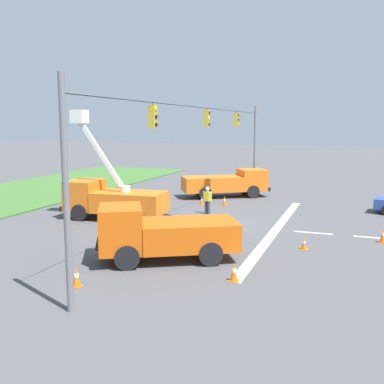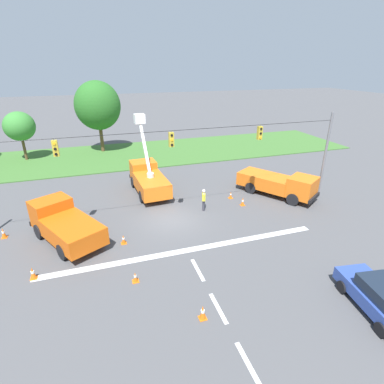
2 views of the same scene
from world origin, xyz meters
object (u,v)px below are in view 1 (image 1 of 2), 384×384
(traffic_cone_near_bucket, at_px, (76,277))
(road_worker, at_px, (207,199))
(utility_truck_support_far, at_px, (228,183))
(traffic_cone_foreground_left, at_px, (222,237))
(traffic_cone_foreground_right, at_px, (234,272))
(utility_truck_bucket_lift, at_px, (111,197))
(traffic_cone_lane_edge_b, at_px, (224,201))
(traffic_cone_lane_edge_a, at_px, (383,235))
(traffic_cone_mid_right, at_px, (202,201))
(traffic_cone_mid_left, at_px, (304,244))
(utility_truck_support_near, at_px, (161,233))

(traffic_cone_near_bucket, bearing_deg, road_worker, -1.12)
(utility_truck_support_far, bearing_deg, traffic_cone_near_bucket, -178.95)
(traffic_cone_foreground_left, height_order, traffic_cone_foreground_right, traffic_cone_foreground_right)
(utility_truck_support_far, relative_size, road_worker, 3.89)
(road_worker, xyz_separation_m, traffic_cone_near_bucket, (-13.98, 0.27, -0.64))
(utility_truck_bucket_lift, height_order, traffic_cone_lane_edge_b, utility_truck_bucket_lift)
(traffic_cone_lane_edge_a, xyz_separation_m, traffic_cone_lane_edge_b, (7.08, 10.05, -0.03))
(utility_truck_bucket_lift, xyz_separation_m, traffic_cone_mid_right, (6.39, -3.61, -1.06))
(traffic_cone_foreground_right, xyz_separation_m, traffic_cone_mid_right, (14.47, 6.23, -0.06))
(traffic_cone_mid_right, distance_m, traffic_cone_lane_edge_b, 1.62)
(utility_truck_support_far, distance_m, traffic_cone_foreground_right, 19.42)
(traffic_cone_foreground_right, bearing_deg, traffic_cone_mid_left, -20.55)
(utility_truck_bucket_lift, xyz_separation_m, traffic_cone_lane_edge_a, (-0.34, -15.24, -0.98))
(traffic_cone_lane_edge_a, bearing_deg, utility_truck_support_near, 124.80)
(utility_truck_support_near, xyz_separation_m, traffic_cone_foreground_right, (-1.50, -3.57, -0.82))
(traffic_cone_foreground_right, distance_m, traffic_cone_lane_edge_b, 15.52)
(road_worker, bearing_deg, utility_truck_bucket_lift, 124.26)
(utility_truck_bucket_lift, distance_m, utility_truck_support_near, 9.09)
(traffic_cone_near_bucket, bearing_deg, traffic_cone_lane_edge_a, -45.78)
(road_worker, xyz_separation_m, traffic_cone_mid_right, (2.98, 1.41, -0.71))
(traffic_cone_foreground_left, bearing_deg, traffic_cone_foreground_right, -158.68)
(traffic_cone_mid_right, height_order, traffic_cone_lane_edge_a, traffic_cone_lane_edge_a)
(utility_truck_support_near, height_order, traffic_cone_foreground_right, utility_truck_support_near)
(traffic_cone_mid_left, bearing_deg, traffic_cone_lane_edge_a, -53.63)
(traffic_cone_foreground_right, bearing_deg, utility_truck_support_far, 16.43)
(traffic_cone_mid_right, bearing_deg, traffic_cone_near_bucket, -176.17)
(utility_truck_support_near, xyz_separation_m, traffic_cone_mid_left, (3.69, -5.52, -0.90))
(traffic_cone_lane_edge_a, distance_m, traffic_cone_lane_edge_b, 12.29)
(traffic_cone_foreground_right, bearing_deg, road_worker, 22.78)
(utility_truck_bucket_lift, xyz_separation_m, road_worker, (3.42, -5.01, -0.35))
(traffic_cone_foreground_left, bearing_deg, utility_truck_bucket_lift, 68.64)
(utility_truck_bucket_lift, relative_size, traffic_cone_lane_edge_b, 9.32)
(traffic_cone_mid_right, xyz_separation_m, traffic_cone_lane_edge_a, (-6.74, -11.63, 0.08))
(traffic_cone_foreground_left, bearing_deg, road_worker, 23.88)
(utility_truck_bucket_lift, distance_m, traffic_cone_near_bucket, 11.62)
(traffic_cone_mid_left, relative_size, traffic_cone_lane_edge_a, 0.79)
(utility_truck_bucket_lift, distance_m, road_worker, 6.08)
(utility_truck_support_near, height_order, traffic_cone_lane_edge_b, utility_truck_support_near)
(road_worker, height_order, traffic_cone_foreground_left, road_worker)
(traffic_cone_foreground_right, bearing_deg, traffic_cone_lane_edge_b, 17.44)
(traffic_cone_mid_right, bearing_deg, road_worker, -154.72)
(utility_truck_bucket_lift, relative_size, utility_truck_support_near, 1.03)
(utility_truck_bucket_lift, bearing_deg, traffic_cone_mid_left, -103.77)
(traffic_cone_foreground_right, bearing_deg, traffic_cone_mid_right, 23.30)
(road_worker, relative_size, traffic_cone_foreground_left, 2.78)
(utility_truck_support_near, height_order, utility_truck_support_far, utility_truck_support_near)
(utility_truck_support_far, xyz_separation_m, traffic_cone_near_bucket, (-21.09, -0.39, -0.77))
(utility_truck_support_near, distance_m, traffic_cone_foreground_right, 3.96)
(utility_truck_support_far, bearing_deg, traffic_cone_mid_left, -151.03)
(utility_truck_bucket_lift, bearing_deg, traffic_cone_lane_edge_a, -91.30)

